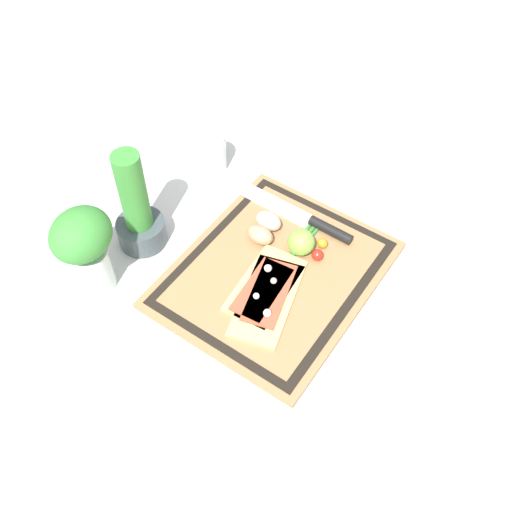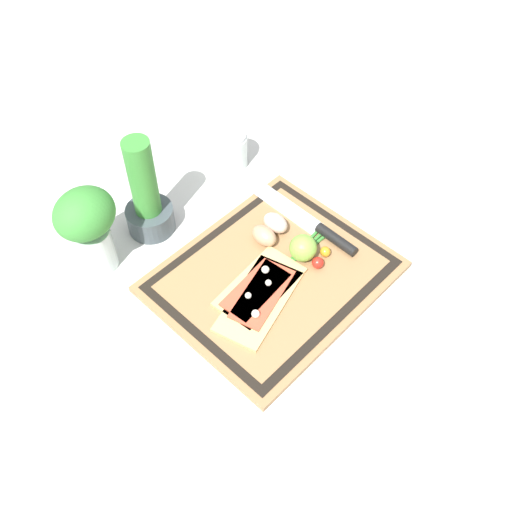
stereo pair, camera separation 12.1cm
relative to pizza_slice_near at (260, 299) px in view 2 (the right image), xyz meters
The scene contains 14 objects.
ground_plane 0.07m from the pizza_slice_near, 22.23° to the left, with size 6.00×6.00×0.00m, color silver.
cutting_board 0.07m from the pizza_slice_near, 22.23° to the left, with size 0.45×0.37×0.02m.
pizza_slice_near is the anchor object (origin of this frame).
pizza_slice_far 0.03m from the pizza_slice_near, 45.66° to the left, with size 0.19×0.11×0.02m.
knife 0.22m from the pizza_slice_near, ahead, with size 0.04×0.31×0.02m.
egg_brown 0.15m from the pizza_slice_near, 40.06° to the left, with size 0.04×0.06×0.04m, color tan.
egg_pink 0.19m from the pizza_slice_near, 33.55° to the left, with size 0.04×0.06×0.04m, color beige.
lime 0.14m from the pizza_slice_near, ahead, with size 0.06×0.06×0.06m, color #7FB742.
cherry_tomato_red 0.15m from the pizza_slice_near, 10.32° to the right, with size 0.02×0.02×0.02m, color red.
cherry_tomato_yellow 0.18m from the pizza_slice_near, ahead, with size 0.02×0.02×0.02m, color orange.
scallion_bunch 0.08m from the pizza_slice_near, 12.79° to the left, with size 0.30×0.04×0.01m.
herb_pot 0.32m from the pizza_slice_near, 92.49° to the left, with size 0.10×0.10×0.24m.
sauce_jar 0.41m from the pizza_slice_near, 52.97° to the left, with size 0.08×0.08×0.09m.
herb_glass 0.36m from the pizza_slice_near, 116.11° to the left, with size 0.12×0.11×0.20m.
Camera 2 is at (-0.54, -0.48, 0.99)m, focal length 42.00 mm.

